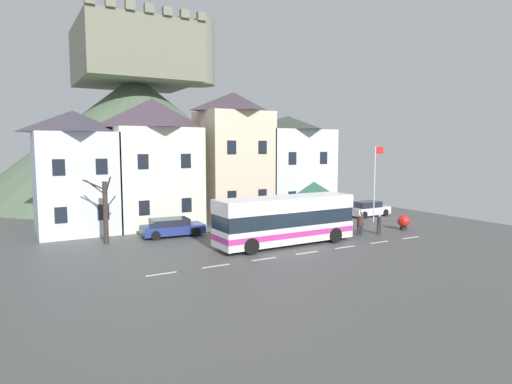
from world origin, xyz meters
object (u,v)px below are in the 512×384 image
object	(u,v)px
townhouse_01	(153,162)
pedestrian_01	(379,224)
townhouse_00	(75,172)
hilltop_castle	(137,131)
public_bench	(319,219)
townhouse_02	(234,156)
pedestrian_02	(360,223)
townhouse_03	(288,165)
pedestrian_03	(362,222)
flagpole	(375,178)
parked_car_00	(316,213)
bus_shelter	(314,191)
parked_car_01	(368,209)
transit_bus	(285,221)
parked_car_02	(172,227)
bare_tree_00	(105,210)
harbour_buoy	(404,222)
pedestrian_00	(314,222)

from	to	relation	value
townhouse_01	pedestrian_01	xyz separation A→B (m)	(13.16, -11.94, -4.37)
townhouse_00	hilltop_castle	xyz separation A→B (m)	(10.52, 22.51, 3.87)
pedestrian_01	public_bench	world-z (taller)	pedestrian_01
townhouse_02	public_bench	distance (m)	9.20
townhouse_00	pedestrian_02	bearing A→B (deg)	-33.25
townhouse_03	hilltop_castle	world-z (taller)	hilltop_castle
pedestrian_03	flagpole	xyz separation A→B (m)	(4.24, 3.01, 2.94)
townhouse_00	pedestrian_02	size ratio (longest dim) A/B	5.87
townhouse_01	townhouse_02	bearing A→B (deg)	-3.98
hilltop_castle	parked_car_00	bearing A→B (deg)	-73.68
pedestrian_01	pedestrian_03	xyz separation A→B (m)	(-0.71, 1.06, 0.07)
townhouse_02	pedestrian_02	bearing A→B (deg)	-66.89
parked_car_00	bus_shelter	bearing A→B (deg)	-132.55
pedestrian_02	public_bench	size ratio (longest dim) A/B	1.06
public_bench	parked_car_01	bearing A→B (deg)	10.33
townhouse_00	pedestrian_03	xyz separation A→B (m)	(18.39, -10.99, -3.70)
transit_bus	public_bench	world-z (taller)	transit_bus
townhouse_00	flagpole	distance (m)	24.01
parked_car_00	pedestrian_02	bearing A→B (deg)	-101.11
public_bench	pedestrian_03	bearing A→B (deg)	-82.27
parked_car_02	flagpole	distance (m)	17.45
pedestrian_03	bare_tree_00	size ratio (longest dim) A/B	0.35
parked_car_02	pedestrian_03	world-z (taller)	pedestrian_03
townhouse_00	parked_car_00	distance (m)	19.69
harbour_buoy	pedestrian_01	bearing A→B (deg)	-174.41
pedestrian_02	bare_tree_00	xyz separation A→B (m)	(-16.58, 6.05, 1.40)
bus_shelter	townhouse_01	bearing A→B (deg)	140.38
harbour_buoy	townhouse_02	bearing A→B (deg)	128.79
hilltop_castle	pedestrian_02	size ratio (longest dim) A/B	25.72
parked_car_02	harbour_buoy	world-z (taller)	parked_car_02
flagpole	transit_bus	bearing A→B (deg)	-162.54
pedestrian_00	bare_tree_00	world-z (taller)	bare_tree_00
townhouse_03	public_bench	bearing A→B (deg)	-101.68
pedestrian_02	public_bench	world-z (taller)	pedestrian_02
transit_bus	bare_tree_00	bearing A→B (deg)	148.13
townhouse_02	public_bench	world-z (taller)	townhouse_02
bare_tree_00	townhouse_03	bearing A→B (deg)	17.46
harbour_buoy	parked_car_01	bearing A→B (deg)	68.97
pedestrian_02	transit_bus	bearing A→B (deg)	-179.99
flagpole	bare_tree_00	size ratio (longest dim) A/B	1.43
flagpole	pedestrian_03	bearing A→B (deg)	-144.63
bus_shelter	harbour_buoy	bearing A→B (deg)	-29.46
pedestrian_01	pedestrian_03	distance (m)	1.28
bus_shelter	pedestrian_01	bearing A→B (deg)	-49.10
pedestrian_01	parked_car_02	bearing A→B (deg)	153.00
parked_car_00	pedestrian_00	xyz separation A→B (m)	(-3.50, -4.33, 0.17)
bus_shelter	pedestrian_01	world-z (taller)	bus_shelter
townhouse_03	bus_shelter	world-z (taller)	townhouse_03
parked_car_01	parked_car_00	bearing A→B (deg)	175.59
parked_car_00	townhouse_03	bearing A→B (deg)	81.30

